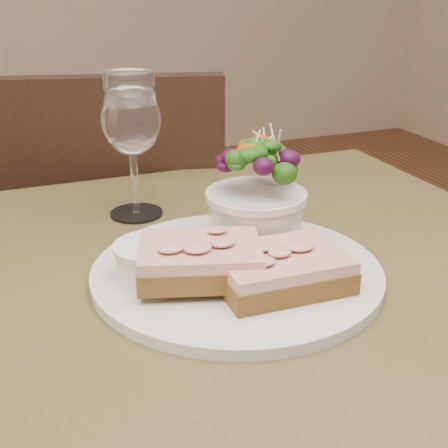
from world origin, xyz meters
name	(u,v)px	position (x,y,z in m)	size (l,w,h in m)	color
cafe_table	(238,366)	(0.00, 0.00, 0.65)	(0.80, 0.80, 0.75)	#40391B
chair_far	(118,346)	(-0.02, 0.62, 0.29)	(0.51, 0.51, 0.90)	black
dinner_plate	(237,272)	(0.01, 0.02, 0.76)	(0.31, 0.31, 0.01)	silver
sandwich_front	(280,269)	(0.03, -0.03, 0.78)	(0.13, 0.10, 0.03)	#472812
sandwich_back	(200,260)	(-0.04, 0.00, 0.79)	(0.14, 0.12, 0.03)	#472812
ramekin	(152,258)	(-0.08, 0.03, 0.78)	(0.07, 0.07, 0.04)	silver
salad_bowl	(256,193)	(0.05, 0.07, 0.82)	(0.11, 0.11, 0.13)	silver
garnish	(142,248)	(-0.08, 0.09, 0.77)	(0.05, 0.04, 0.02)	#133D0B
wine_glass	(131,124)	(-0.05, 0.23, 0.87)	(0.08, 0.08, 0.18)	white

